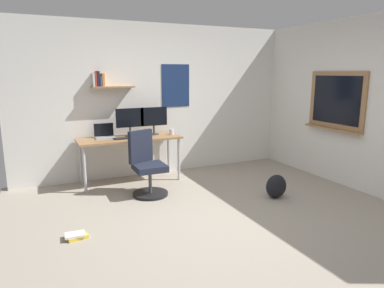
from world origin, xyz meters
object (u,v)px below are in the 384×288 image
book_stack_on_floor (76,236)px  monitor_secondary (154,119)px  monitor_primary (130,120)px  laptop (105,134)px  office_chair (147,168)px  computer_mouse (143,136)px  keyboard (126,138)px  coffee_mug (172,132)px  backpack (276,186)px  desk (130,142)px

book_stack_on_floor → monitor_secondary: bearing=50.0°
monitor_primary → laptop: bearing=173.3°
office_chair → book_stack_on_floor: office_chair is taller
computer_mouse → book_stack_on_floor: size_ratio=0.42×
monitor_primary → keyboard: (-0.12, -0.17, -0.26)m
office_chair → coffee_mug: office_chair is taller
office_chair → monitor_secondary: bearing=64.0°
backpack → book_stack_on_floor: bearing=-178.0°
desk → laptop: 0.42m
monitor_secondary → keyboard: (-0.53, -0.17, -0.26)m
monitor_primary → computer_mouse: size_ratio=4.46×
office_chair → computer_mouse: 0.72m
keyboard → monitor_primary: bearing=54.4°
laptop → backpack: laptop is taller
monitor_secondary → coffee_mug: monitor_secondary is taller
monitor_primary → backpack: size_ratio=1.35×
office_chair → book_stack_on_floor: (-1.14, -1.02, -0.38)m
office_chair → coffee_mug: 1.01m
desk → keyboard: 0.14m
desk → coffee_mug: bearing=-2.0°
backpack → book_stack_on_floor: size_ratio=1.39×
office_chair → monitor_primary: 1.00m
laptop → coffee_mug: (1.09, -0.17, -0.01)m
laptop → coffee_mug: laptop is taller
coffee_mug → backpack: (0.98, -1.59, -0.62)m
coffee_mug → backpack: bearing=-58.2°
monitor_secondary → book_stack_on_floor: size_ratio=1.88×
monitor_primary → coffee_mug: 0.73m
computer_mouse → backpack: computer_mouse is taller
monitor_primary → keyboard: 0.34m
desk → computer_mouse: (0.20, -0.08, 0.09)m
backpack → monitor_primary: bearing=134.2°
monitor_secondary → backpack: bearing=-53.8°
monitor_primary → monitor_secondary: same height
desk → coffee_mug: size_ratio=17.86×
keyboard → backpack: keyboard is taller
monitor_primary → keyboard: monitor_primary is taller
monitor_secondary → coffee_mug: 0.37m
keyboard → laptop: bearing=142.5°
computer_mouse → book_stack_on_floor: 2.20m
desk → office_chair: size_ratio=1.73×
desk → monitor_primary: bearing=67.0°
office_chair → computer_mouse: office_chair is taller
laptop → keyboard: (0.29, -0.22, -0.04)m
laptop → monitor_secondary: monitor_secondary is taller
coffee_mug → monitor_primary: bearing=169.8°
keyboard → coffee_mug: 0.81m
keyboard → book_stack_on_floor: 2.05m
monitor_primary → backpack: bearing=-45.8°
coffee_mug → book_stack_on_floor: (-1.79, -1.69, -0.76)m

